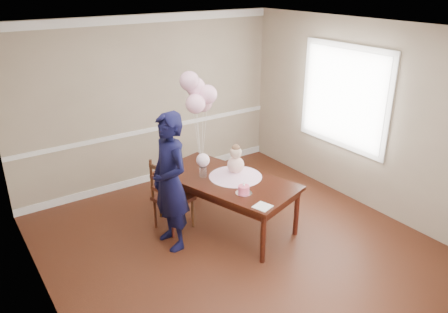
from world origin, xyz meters
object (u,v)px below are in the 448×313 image
at_px(birthday_cake, 244,189).
at_px(dining_chair_seat, 173,198).
at_px(dining_table_top, 226,180).
at_px(woman, 170,182).

height_order(birthday_cake, dining_chair_seat, birthday_cake).
xyz_separation_m(dining_table_top, dining_chair_seat, (-0.62, 0.36, -0.23)).
bearing_deg(birthday_cake, dining_table_top, 83.34).
relative_size(dining_table_top, dining_chair_seat, 4.29).
relative_size(dining_table_top, woman, 1.07).
distance_m(dining_table_top, woman, 0.85).
distance_m(birthday_cake, woman, 0.92).
xyz_separation_m(dining_table_top, birthday_cake, (-0.05, -0.46, 0.08)).
xyz_separation_m(dining_chair_seat, woman, (-0.21, -0.35, 0.44)).
bearing_deg(dining_table_top, birthday_cake, -113.96).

